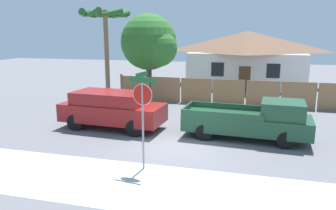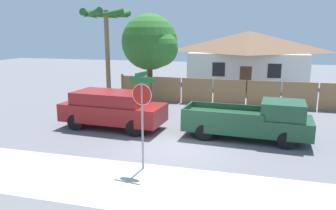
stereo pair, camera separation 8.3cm
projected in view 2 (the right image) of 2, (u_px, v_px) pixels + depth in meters
The scene contains 9 objects.
ground_plane at pixel (180, 147), 13.30m from camera, with size 80.00×80.00×0.00m, color slate.
sidewalk_strip at pixel (152, 186), 9.91m from camera, with size 36.00×3.20×0.01m.
wooden_fence at pixel (229, 92), 20.88m from camera, with size 14.81×0.12×1.77m.
house at pixel (248, 57), 28.74m from camera, with size 10.21×7.61×4.73m.
oak_tree at pixel (152, 43), 22.70m from camera, with size 4.09×3.90×5.88m.
palm_tree at pixel (106, 23), 19.84m from camera, with size 2.93×3.15×5.98m.
red_suv at pixel (113, 108), 15.82m from camera, with size 5.08×2.33×1.79m.
orange_pickup at pixel (253, 120), 14.14m from camera, with size 5.50×2.22×1.77m.
stop_sign at pixel (142, 104), 10.73m from camera, with size 0.92×0.83×3.32m.
Camera 2 is at (2.87, -12.30, 4.54)m, focal length 35.00 mm.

